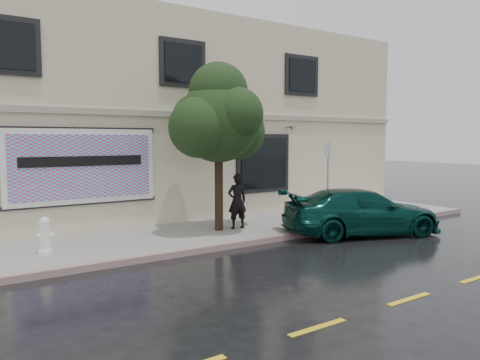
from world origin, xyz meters
TOP-DOWN VIEW (x-y plane):
  - ground at (0.00, 0.00)m, footprint 90.00×90.00m
  - sidewalk at (0.00, 3.25)m, footprint 20.00×3.50m
  - curb at (0.00, 1.50)m, footprint 20.00×0.18m
  - road_marking at (0.00, -3.50)m, footprint 19.00×0.12m
  - building at (0.00, 9.00)m, footprint 20.00×8.12m
  - billboard at (-3.20, 4.92)m, footprint 4.30×0.16m
  - car at (3.67, 0.79)m, footprint 5.09×3.54m
  - pedestrian at (0.75, 3.01)m, footprint 0.66×0.49m
  - umbrella at (0.75, 3.01)m, footprint 1.09×1.09m
  - street_tree at (0.17, 3.11)m, footprint 2.37×2.37m
  - fire_hydrant at (-4.67, 3.00)m, footprint 0.35×0.33m
  - sign_pole at (3.18, 1.70)m, footprint 0.31×0.08m

SIDE VIEW (x-z plane):
  - ground at x=0.00m, z-range 0.00..0.00m
  - road_marking at x=0.00m, z-range 0.00..0.01m
  - sidewalk at x=0.00m, z-range 0.00..0.15m
  - curb at x=0.00m, z-range -0.01..0.15m
  - fire_hydrant at x=-4.67m, z-range 0.14..1.00m
  - car at x=3.67m, z-range 0.00..1.36m
  - pedestrian at x=0.75m, z-range 0.15..1.80m
  - sign_pole at x=3.18m, z-range 0.41..2.97m
  - billboard at x=-3.20m, z-range 0.95..3.15m
  - umbrella at x=0.75m, z-range 1.80..2.58m
  - street_tree at x=0.17m, z-range 1.12..5.48m
  - building at x=0.00m, z-range 0.00..7.00m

